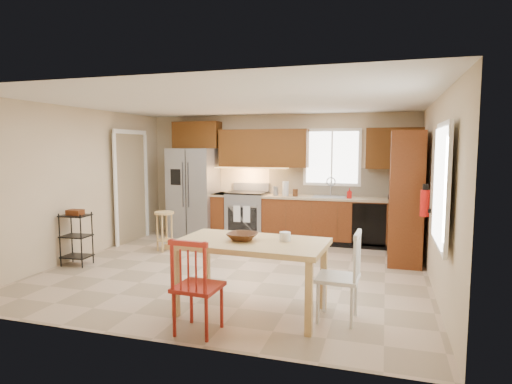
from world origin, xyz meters
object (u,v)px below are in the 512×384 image
object	(u,v)px
table_jar	(285,239)
bar_stool	(165,231)
pantry	(406,198)
dining_table	(251,277)
chair_red	(198,285)
fire_extinguisher	(425,203)
table_bowl	(242,241)
utility_cart	(76,239)
soap_bottle	(349,193)
chair_white	(338,276)
range_stove	(247,216)
refrigerator	(194,192)

from	to	relation	value
table_jar	bar_stool	xyz separation A→B (m)	(-2.70, 2.15, -0.49)
pantry	dining_table	size ratio (longest dim) A/B	1.28
chair_red	bar_stool	world-z (taller)	chair_red
fire_extinguisher	table_bowl	world-z (taller)	fire_extinguisher
pantry	bar_stool	world-z (taller)	pantry
pantry	utility_cart	xyz separation A→B (m)	(-4.93, -1.68, -0.63)
fire_extinguisher	utility_cart	xyz separation A→B (m)	(-5.13, -0.63, -0.68)
bar_stool	utility_cart	bearing A→B (deg)	-125.51
utility_cart	soap_bottle	bearing A→B (deg)	29.50
soap_bottle	chair_white	xyz separation A→B (m)	(0.18, -3.57, -0.51)
table_bowl	range_stove	bearing A→B (deg)	107.32
soap_bottle	table_bowl	size ratio (longest dim) A/B	0.57
pantry	bar_stool	distance (m)	4.14
refrigerator	bar_stool	xyz separation A→B (m)	(0.07, -1.39, -0.56)
table_bowl	refrigerator	bearing A→B (deg)	122.30
chair_red	pantry	bearing A→B (deg)	61.29
refrigerator	pantry	distance (m)	4.23
range_stove	table_bowl	bearing A→B (deg)	-72.68
dining_table	utility_cart	xyz separation A→B (m)	(-3.21, 1.04, 0.02)
range_stove	chair_white	world-z (taller)	chair_white
chair_white	table_jar	xyz separation A→B (m)	(-0.59, 0.05, 0.36)
soap_bottle	bar_stool	xyz separation A→B (m)	(-3.11, -1.37, -0.64)
range_stove	dining_table	size ratio (longest dim) A/B	0.56
pantry	chair_white	xyz separation A→B (m)	(-0.77, -2.67, -0.57)
soap_bottle	pantry	bearing A→B (deg)	-43.45
soap_bottle	utility_cart	bearing A→B (deg)	-147.01
range_stove	table_jar	world-z (taller)	range_stove
utility_cart	table_bowl	bearing A→B (deg)	-22.00
range_stove	pantry	size ratio (longest dim) A/B	0.44
table_jar	bar_stool	bearing A→B (deg)	141.38
soap_bottle	fire_extinguisher	bearing A→B (deg)	-59.47
pantry	bar_stool	size ratio (longest dim) A/B	2.97
range_stove	table_bowl	size ratio (longest dim) A/B	2.76
pantry	table_bowl	distance (m)	3.29
fire_extinguisher	utility_cart	world-z (taller)	fire_extinguisher
fire_extinguisher	table_bowl	size ratio (longest dim) A/B	1.08
table_jar	chair_red	bearing A→B (deg)	-133.33
table_bowl	table_jar	world-z (taller)	table_jar
pantry	dining_table	bearing A→B (deg)	-122.28
bar_stool	utility_cart	distance (m)	1.50
utility_cart	chair_red	bearing A→B (deg)	-34.07
pantry	table_bowl	bearing A→B (deg)	-123.80
pantry	table_bowl	world-z (taller)	pantry
soap_bottle	bar_stool	size ratio (longest dim) A/B	0.27
table_jar	utility_cart	xyz separation A→B (m)	(-3.57, 0.94, -0.43)
refrigerator	table_jar	distance (m)	4.50
range_stove	fire_extinguisher	distance (m)	3.83
pantry	chair_red	distance (m)	4.00
chair_red	table_bowl	bearing A→B (deg)	72.01
table_bowl	bar_stool	world-z (taller)	table_bowl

